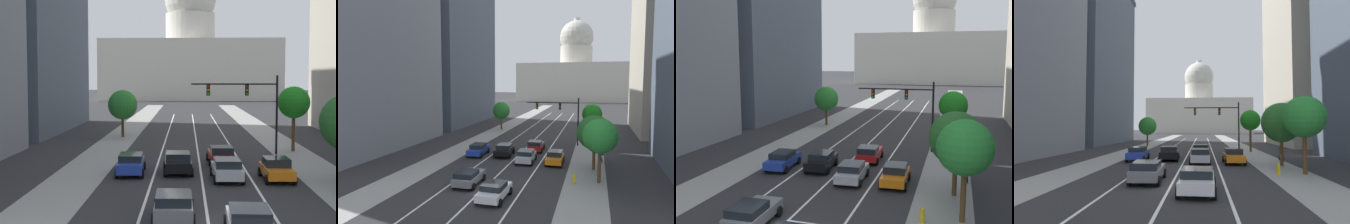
% 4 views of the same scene
% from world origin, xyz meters
% --- Properties ---
extents(ground_plane, '(400.00, 400.00, 0.00)m').
position_xyz_m(ground_plane, '(0.00, 40.00, 0.00)').
color(ground_plane, '#2B2B2D').
extents(sidewalk_left, '(3.87, 130.00, 0.01)m').
position_xyz_m(sidewalk_left, '(-8.65, 35.00, 0.01)').
color(sidewalk_left, gray).
rests_on(sidewalk_left, ground).
extents(sidewalk_right, '(3.87, 130.00, 0.01)m').
position_xyz_m(sidewalk_right, '(8.65, 35.00, 0.01)').
color(sidewalk_right, gray).
rests_on(sidewalk_right, ground).
extents(lane_stripe_left, '(0.16, 90.00, 0.01)m').
position_xyz_m(lane_stripe_left, '(-3.36, 25.00, 0.01)').
color(lane_stripe_left, white).
rests_on(lane_stripe_left, ground).
extents(lane_stripe_center, '(0.16, 90.00, 0.01)m').
position_xyz_m(lane_stripe_center, '(0.00, 25.00, 0.01)').
color(lane_stripe_center, white).
rests_on(lane_stripe_center, ground).
extents(lane_stripe_right, '(0.16, 90.00, 0.01)m').
position_xyz_m(lane_stripe_right, '(3.36, 25.00, 0.01)').
color(lane_stripe_right, white).
rests_on(lane_stripe_right, ground).
extents(office_tower_far_left, '(17.82, 28.01, 37.63)m').
position_xyz_m(office_tower_far_left, '(-25.13, 42.16, 18.85)').
color(office_tower_far_left, '#4C5666').
rests_on(office_tower_far_left, ground).
extents(capitol_building, '(53.54, 26.15, 39.75)m').
position_xyz_m(capitol_building, '(0.00, 133.72, 12.58)').
color(capitol_building, beige).
rests_on(capitol_building, ground).
extents(car_gray, '(2.11, 4.26, 1.42)m').
position_xyz_m(car_gray, '(-1.67, 1.03, 0.76)').
color(car_gray, slate).
rests_on(car_gray, ground).
extents(car_black, '(2.26, 4.28, 1.52)m').
position_xyz_m(car_black, '(-1.68, 12.98, 0.80)').
color(car_black, black).
rests_on(car_black, ground).
extents(car_silver, '(2.15, 4.37, 1.47)m').
position_xyz_m(car_silver, '(1.68, 10.55, 0.78)').
color(car_silver, '#B2B5BA').
rests_on(car_silver, ground).
extents(car_red, '(2.18, 4.24, 1.52)m').
position_xyz_m(car_red, '(1.69, 16.77, 0.78)').
color(car_red, red).
rests_on(car_red, ground).
extents(car_orange, '(2.07, 4.08, 1.51)m').
position_xyz_m(car_orange, '(5.03, 10.72, 0.78)').
color(car_orange, orange).
rests_on(car_orange, ground).
extents(car_white, '(2.17, 4.18, 1.36)m').
position_xyz_m(car_white, '(1.68, -1.73, 0.73)').
color(car_white, silver).
rests_on(car_white, ground).
extents(car_blue, '(2.12, 4.56, 1.46)m').
position_xyz_m(car_blue, '(-5.03, 12.46, 0.78)').
color(car_blue, '#1E389E').
rests_on(car_blue, ground).
extents(traffic_signal_mast, '(7.76, 0.39, 7.10)m').
position_xyz_m(traffic_signal_mast, '(4.65, 21.99, 4.93)').
color(traffic_signal_mast, black).
rests_on(traffic_signal_mast, ground).
extents(fire_hydrant, '(0.26, 0.35, 0.91)m').
position_xyz_m(fire_hydrant, '(7.63, 4.10, 0.46)').
color(fire_hydrant, yellow).
rests_on(fire_hydrant, ground).
extents(cyclist, '(0.37, 1.70, 1.72)m').
position_xyz_m(cyclist, '(10.27, 12.95, 0.85)').
color(cyclist, black).
rests_on(cyclist, ground).
extents(street_tree_near_right, '(3.71, 3.71, 5.92)m').
position_xyz_m(street_tree_near_right, '(9.35, 9.39, 4.05)').
color(street_tree_near_right, '#51381E').
rests_on(street_tree_near_right, ground).
extents(street_tree_far_right, '(3.27, 3.27, 6.08)m').
position_xyz_m(street_tree_far_right, '(9.86, 4.87, 4.42)').
color(street_tree_far_right, '#51381E').
rests_on(street_tree_far_right, ground).
extents(street_tree_mid_left, '(3.40, 3.40, 5.45)m').
position_xyz_m(street_tree_mid_left, '(-8.41, 34.37, 3.73)').
color(street_tree_mid_left, '#51381E').
rests_on(street_tree_mid_left, ground).
extents(street_tree_mid_right, '(2.98, 2.98, 6.08)m').
position_xyz_m(street_tree_mid_right, '(8.94, 24.03, 4.56)').
color(street_tree_mid_right, '#51381E').
rests_on(street_tree_mid_right, ground).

